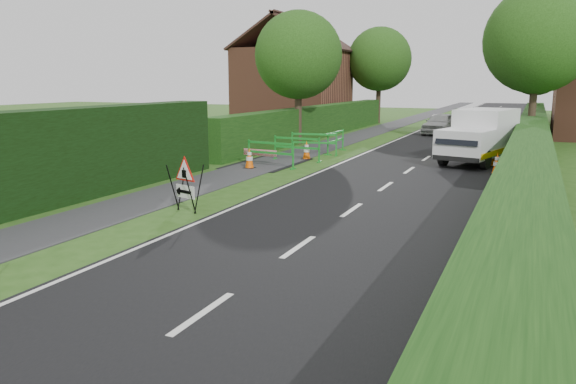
# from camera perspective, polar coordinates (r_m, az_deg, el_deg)

# --- Properties ---
(ground) EXTENTS (120.00, 120.00, 0.00)m
(ground) POSITION_cam_1_polar(r_m,az_deg,el_deg) (11.43, -12.62, -5.42)
(ground) COLOR #284D16
(ground) RESTS_ON ground
(road_surface) EXTENTS (6.00, 90.00, 0.02)m
(road_surface) POSITION_cam_1_polar(r_m,az_deg,el_deg) (44.09, 18.44, 6.47)
(road_surface) COLOR black
(road_surface) RESTS_ON ground
(footpath) EXTENTS (2.00, 90.00, 0.02)m
(footpath) POSITION_cam_1_polar(r_m,az_deg,el_deg) (44.93, 11.40, 6.91)
(footpath) COLOR #2D2D30
(footpath) RESTS_ON ground
(hedge_west_far) EXTENTS (1.00, 24.00, 1.80)m
(hedge_west_far) POSITION_cam_1_polar(r_m,az_deg,el_deg) (33.04, 3.08, 5.62)
(hedge_west_far) COLOR #14380F
(hedge_west_far) RESTS_ON ground
(hedge_east) EXTENTS (1.20, 50.00, 1.50)m
(hedge_east) POSITION_cam_1_polar(r_m,az_deg,el_deg) (24.99, 23.34, 2.90)
(hedge_east) COLOR #14380F
(hedge_east) RESTS_ON ground
(house_west) EXTENTS (7.50, 7.40, 7.88)m
(house_west) POSITION_cam_1_polar(r_m,az_deg,el_deg) (42.17, 0.55, 10.79)
(house_west) COLOR brown
(house_west) RESTS_ON ground
(tree_nw) EXTENTS (4.40, 4.40, 6.70)m
(tree_nw) POSITION_cam_1_polar(r_m,az_deg,el_deg) (29.05, 1.07, 13.71)
(tree_nw) COLOR #2D2116
(tree_nw) RESTS_ON ground
(tree_ne) EXTENTS (5.20, 5.20, 7.79)m
(tree_ne) POSITION_cam_1_polar(r_m,az_deg,el_deg) (30.85, 24.06, 13.92)
(tree_ne) COLOR #2D2116
(tree_ne) RESTS_ON ground
(tree_fw) EXTENTS (4.80, 4.80, 7.24)m
(tree_fw) POSITION_cam_1_polar(r_m,az_deg,el_deg) (44.25, 9.28, 13.17)
(tree_fw) COLOR #2D2116
(tree_fw) RESTS_ON ground
(tree_fe) EXTENTS (4.20, 4.20, 6.33)m
(tree_fe) POSITION_cam_1_polar(r_m,az_deg,el_deg) (46.80, 23.97, 11.51)
(tree_fe) COLOR #2D2116
(tree_fe) RESTS_ON ground
(triangle_sign) EXTENTS (1.00, 1.00, 1.19)m
(triangle_sign) POSITION_cam_1_polar(r_m,az_deg,el_deg) (14.06, -10.53, 1.22)
(triangle_sign) COLOR black
(triangle_sign) RESTS_ON ground
(works_van) EXTENTS (2.85, 4.91, 2.11)m
(works_van) POSITION_cam_1_polar(r_m,az_deg,el_deg) (23.57, 18.94, 5.50)
(works_van) COLOR silver
(works_van) RESTS_ON ground
(traffic_cone_0) EXTENTS (0.38, 0.38, 0.79)m
(traffic_cone_0) POSITION_cam_1_polar(r_m,az_deg,el_deg) (20.89, 20.47, 2.73)
(traffic_cone_0) COLOR black
(traffic_cone_0) RESTS_ON ground
(traffic_cone_1) EXTENTS (0.38, 0.38, 0.79)m
(traffic_cone_1) POSITION_cam_1_polar(r_m,az_deg,el_deg) (22.90, 20.06, 3.45)
(traffic_cone_1) COLOR black
(traffic_cone_1) RESTS_ON ground
(traffic_cone_2) EXTENTS (0.38, 0.38, 0.79)m
(traffic_cone_2) POSITION_cam_1_polar(r_m,az_deg,el_deg) (25.29, 19.91, 4.13)
(traffic_cone_2) COLOR black
(traffic_cone_2) RESTS_ON ground
(traffic_cone_3) EXTENTS (0.38, 0.38, 0.79)m
(traffic_cone_3) POSITION_cam_1_polar(r_m,az_deg,el_deg) (20.99, -3.95, 3.46)
(traffic_cone_3) COLOR black
(traffic_cone_3) RESTS_ON ground
(traffic_cone_4) EXTENTS (0.38, 0.38, 0.79)m
(traffic_cone_4) POSITION_cam_1_polar(r_m,az_deg,el_deg) (23.40, 1.90, 4.28)
(traffic_cone_4) COLOR black
(traffic_cone_4) RESTS_ON ground
(ped_barrier_0) EXTENTS (2.09, 0.64, 1.00)m
(ped_barrier_0) POSITION_cam_1_polar(r_m,az_deg,el_deg) (21.24, -1.79, 4.22)
(ped_barrier_0) COLOR #188525
(ped_barrier_0) RESTS_ON ground
(ped_barrier_1) EXTENTS (2.08, 0.47, 1.00)m
(ped_barrier_1) POSITION_cam_1_polar(r_m,az_deg,el_deg) (22.95, 0.89, 4.74)
(ped_barrier_1) COLOR #188525
(ped_barrier_1) RESTS_ON ground
(ped_barrier_2) EXTENTS (2.09, 0.61, 1.00)m
(ped_barrier_2) POSITION_cam_1_polar(r_m,az_deg,el_deg) (24.79, 2.66, 5.22)
(ped_barrier_2) COLOR #188525
(ped_barrier_2) RESTS_ON ground
(ped_barrier_3) EXTENTS (0.39, 2.07, 1.00)m
(ped_barrier_3) POSITION_cam_1_polar(r_m,az_deg,el_deg) (25.73, 4.87, 5.41)
(ped_barrier_3) COLOR #188525
(ped_barrier_3) RESTS_ON ground
(redwhite_plank) EXTENTS (1.50, 0.18, 0.25)m
(redwhite_plank) POSITION_cam_1_polar(r_m,az_deg,el_deg) (22.22, -2.85, 2.88)
(redwhite_plank) COLOR red
(redwhite_plank) RESTS_ON ground
(hatchback_car) EXTENTS (1.98, 4.00, 1.31)m
(hatchback_car) POSITION_cam_1_polar(r_m,az_deg,el_deg) (35.80, 15.23, 6.73)
(hatchback_car) COLOR silver
(hatchback_car) RESTS_ON ground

